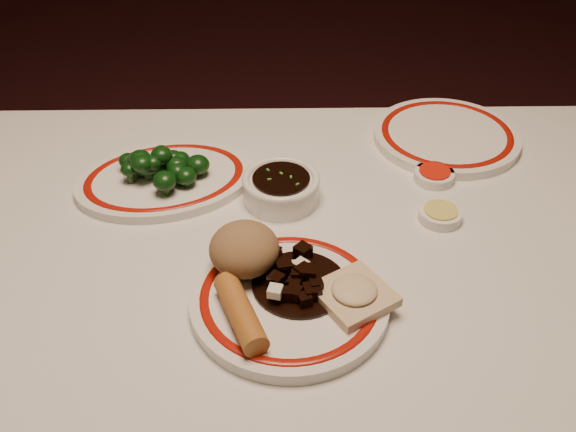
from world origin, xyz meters
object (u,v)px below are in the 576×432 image
at_px(main_plate, 290,299).
at_px(soy_bowl, 281,189).
at_px(broccoli_plate, 165,179).
at_px(dining_table, 267,317).
at_px(spring_roll, 241,313).
at_px(fried_wonton, 354,293).
at_px(rice_mound, 244,249).
at_px(stirfry_heap, 298,279).
at_px(broccoli_pile, 161,164).

distance_m(main_plate, soy_bowl, 0.23).
distance_m(broccoli_plate, soy_bowl, 0.19).
height_order(dining_table, spring_roll, spring_roll).
height_order(fried_wonton, broccoli_plate, fried_wonton).
height_order(dining_table, main_plate, main_plate).
distance_m(fried_wonton, soy_bowl, 0.25).
xyz_separation_m(main_plate, rice_mound, (-0.06, 0.05, 0.04)).
distance_m(fried_wonton, stirfry_heap, 0.07).
relative_size(fried_wonton, stirfry_heap, 0.96).
xyz_separation_m(dining_table, spring_roll, (-0.03, -0.11, 0.13)).
height_order(spring_roll, soy_bowl, spring_roll).
relative_size(rice_mound, spring_roll, 0.79).
xyz_separation_m(main_plate, fried_wonton, (0.08, -0.01, 0.02)).
distance_m(stirfry_heap, broccoli_pile, 0.32).
bearing_deg(main_plate, fried_wonton, -6.16).
bearing_deg(main_plate, broccoli_pile, 126.53).
height_order(fried_wonton, soy_bowl, same).
relative_size(dining_table, soy_bowl, 10.28).
relative_size(dining_table, rice_mound, 13.14).
relative_size(dining_table, broccoli_plate, 3.67).
relative_size(broccoli_pile, soy_bowl, 1.25).
xyz_separation_m(stirfry_heap, soy_bowl, (-0.02, 0.21, -0.01)).
height_order(main_plate, stirfry_heap, stirfry_heap).
xyz_separation_m(broccoli_plate, broccoli_pile, (-0.00, -0.01, 0.03)).
bearing_deg(broccoli_pile, soy_bowl, -11.91).
relative_size(spring_roll, fried_wonton, 0.99).
relative_size(main_plate, rice_mound, 3.00).
distance_m(dining_table, fried_wonton, 0.18).
relative_size(dining_table, main_plate, 4.38).
distance_m(dining_table, rice_mound, 0.15).
height_order(dining_table, broccoli_plate, broccoli_plate).
height_order(main_plate, fried_wonton, fried_wonton).
bearing_deg(rice_mound, broccoli_plate, 121.80).
distance_m(main_plate, stirfry_heap, 0.03).
relative_size(rice_mound, broccoli_pile, 0.62).
height_order(dining_table, stirfry_heap, stirfry_heap).
bearing_deg(fried_wonton, soy_bowl, 110.77).
bearing_deg(broccoli_pile, main_plate, -53.47).
xyz_separation_m(dining_table, fried_wonton, (0.11, -0.07, 0.12)).
height_order(dining_table, broccoli_pile, broccoli_pile).
relative_size(broccoli_plate, broccoli_pile, 2.23).
height_order(main_plate, rice_mound, rice_mound).
bearing_deg(soy_bowl, spring_roll, -100.66).
distance_m(fried_wonton, broccoli_pile, 0.39).
distance_m(main_plate, broccoli_pile, 0.33).
distance_m(dining_table, spring_roll, 0.17).
height_order(broccoli_plate, soy_bowl, soy_bowl).
distance_m(main_plate, rice_mound, 0.09).
xyz_separation_m(dining_table, main_plate, (0.03, -0.07, 0.10)).
xyz_separation_m(dining_table, broccoli_plate, (-0.16, 0.20, 0.10)).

